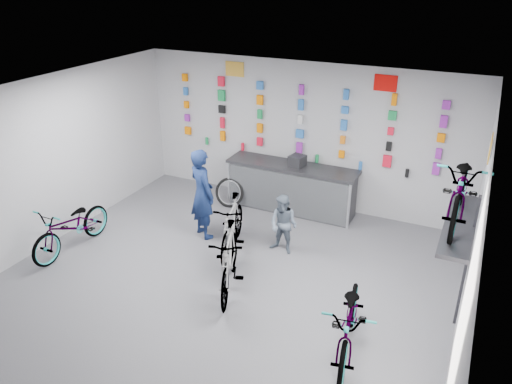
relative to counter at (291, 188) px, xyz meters
The scene contains 20 objects.
floor 3.57m from the counter, 90.00° to the right, with size 8.00×8.00×0.00m, color #515156.
ceiling 4.34m from the counter, 90.00° to the right, with size 8.00×8.00×0.00m, color white.
wall_back 1.11m from the counter, 90.00° to the left, with size 7.00×7.00×0.00m, color silver.
wall_left 5.08m from the counter, 134.67° to the right, with size 8.00×8.00×0.00m, color silver.
wall_right 5.08m from the counter, 45.33° to the right, with size 8.00×8.00×0.00m, color silver.
counter is the anchor object (origin of this frame).
merch_wall 1.35m from the counter, 83.53° to the left, with size 5.54×0.08×1.56m.
wall_bracket 4.18m from the counter, 35.12° to the right, with size 0.39×1.90×2.00m.
sign_left 2.73m from the counter, 163.67° to the left, with size 0.42×0.02×0.30m, color gold.
sign_right 2.78m from the counter, 15.36° to the left, with size 0.42×0.02×0.30m, color red.
sign_side 4.72m from the counter, 33.92° to the right, with size 0.02×0.40×0.30m, color gold.
bike_left 4.30m from the counter, 132.78° to the right, with size 0.61×1.76×0.92m, color gray.
bike_center 3.01m from the counter, 86.97° to the right, with size 0.49×1.74×1.05m, color gray.
bike_right 4.25m from the counter, 57.96° to the right, with size 0.64×1.84×0.97m, color gray.
bike_service 2.00m from the counter, 99.59° to the right, with size 0.47×1.67×1.00m, color gray.
bike_wall 4.30m from the counter, 35.76° to the right, with size 0.63×1.80×0.95m, color gray.
clerk 2.05m from the counter, 122.68° to the right, with size 0.63×0.41×1.72m, color #13234E.
customer 1.69m from the counter, 72.90° to the right, with size 0.53×0.41×1.09m, color slate.
spare_wheel 1.32m from the counter, 163.49° to the right, with size 0.66×0.33×0.62m.
register 0.63m from the counter, ahead, with size 0.28×0.30×0.22m, color black.
Camera 1 is at (3.36, -5.23, 4.70)m, focal length 35.00 mm.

